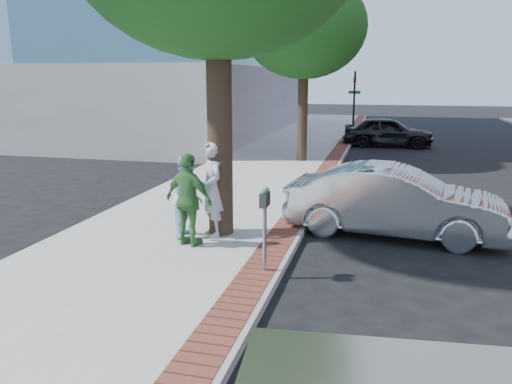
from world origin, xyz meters
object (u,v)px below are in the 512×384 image
(parking_meter, at_px, (265,212))
(bg_car, at_px, (388,132))
(person_gray, at_px, (212,189))
(person_green, at_px, (189,200))
(person_officer, at_px, (188,196))
(sedan_silver, at_px, (395,202))

(parking_meter, distance_m, bg_car, 18.39)
(parking_meter, xyz_separation_m, person_gray, (-1.52, 1.68, -0.05))
(person_gray, relative_size, person_green, 1.08)
(person_officer, height_order, bg_car, person_officer)
(parking_meter, bearing_deg, bg_car, 83.51)
(person_gray, distance_m, bg_car, 16.98)
(person_gray, height_order, bg_car, person_gray)
(person_gray, xyz_separation_m, person_green, (-0.23, -0.72, -0.08))
(sedan_silver, relative_size, bg_car, 1.05)
(person_gray, bearing_deg, bg_car, 129.69)
(person_green, xyz_separation_m, sedan_silver, (3.95, 2.14, -0.30))
(person_officer, distance_m, bg_car, 17.22)
(person_officer, distance_m, sedan_silver, 4.48)
(parking_meter, height_order, person_officer, person_officer)
(bg_car, bearing_deg, sedan_silver, -179.87)
(person_green, distance_m, sedan_silver, 4.50)
(person_gray, bearing_deg, parking_meter, 4.21)
(parking_meter, bearing_deg, person_green, 151.49)
(bg_car, bearing_deg, person_officer, 166.01)
(person_officer, bearing_deg, parking_meter, -138.41)
(person_green, height_order, sedan_silver, person_green)
(person_gray, height_order, person_green, person_gray)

